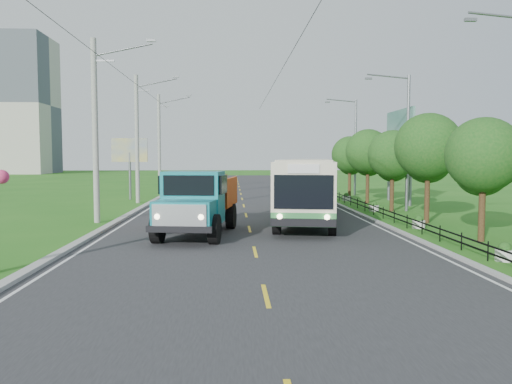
{
  "coord_description": "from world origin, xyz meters",
  "views": [
    {
      "loc": [
        -0.87,
        -18.68,
        3.6
      ],
      "look_at": [
        0.31,
        5.64,
        1.9
      ],
      "focal_mm": 35.0,
      "sensor_mm": 36.0,
      "label": 1
    }
  ],
  "objects": [
    {
      "name": "streetlight_mid",
      "position": [
        10.64,
        14.0,
        4.9
      ],
      "size": [
        3.02,
        0.2,
        9.07
      ],
      "color": "slate",
      "rests_on": "ground"
    },
    {
      "name": "curb_left",
      "position": [
        -7.2,
        20.0,
        0.07
      ],
      "size": [
        0.4,
        120.0,
        0.15
      ],
      "primitive_type": "cube",
      "color": "#9E9E99",
      "rests_on": "ground"
    },
    {
      "name": "road",
      "position": [
        0.0,
        20.0,
        0.01
      ],
      "size": [
        14.0,
        120.0,
        0.02
      ],
      "primitive_type": "cube",
      "color": "#28282B",
      "rests_on": "ground"
    },
    {
      "name": "planter_far",
      "position": [
        8.6,
        22.0,
        0.29
      ],
      "size": [
        0.64,
        0.64,
        0.67
      ],
      "color": "silver",
      "rests_on": "ground"
    },
    {
      "name": "edge_line_left",
      "position": [
        -6.65,
        20.0,
        0.02
      ],
      "size": [
        0.12,
        120.0,
        0.0
      ],
      "primitive_type": "cube",
      "color": "silver",
      "rests_on": "road"
    },
    {
      "name": "pole_mid",
      "position": [
        -8.26,
        21.0,
        5.09
      ],
      "size": [
        3.51,
        0.32,
        10.0
      ],
      "color": "gray",
      "rests_on": "ground"
    },
    {
      "name": "bus",
      "position": [
        3.71,
        11.13,
        2.04
      ],
      "size": [
        5.82,
        17.77,
        3.39
      ],
      "rotation": [
        0.0,
        0.0,
        -0.17
      ],
      "color": "#327F40",
      "rests_on": "ground"
    },
    {
      "name": "planter_front",
      "position": [
        8.6,
        -2.0,
        0.29
      ],
      "size": [
        0.64,
        0.64,
        0.67
      ],
      "color": "silver",
      "rests_on": "ground"
    },
    {
      "name": "edge_line_right",
      "position": [
        6.65,
        20.0,
        0.02
      ],
      "size": [
        0.12,
        120.0,
        0.0
      ],
      "primitive_type": "cube",
      "color": "silver",
      "rests_on": "road"
    },
    {
      "name": "pole_near",
      "position": [
        -8.26,
        9.0,
        5.09
      ],
      "size": [
        3.51,
        0.32,
        10.0
      ],
      "color": "gray",
      "rests_on": "ground"
    },
    {
      "name": "dump_truck",
      "position": [
        -2.43,
        4.4,
        1.69
      ],
      "size": [
        3.68,
        7.41,
        2.98
      ],
      "rotation": [
        0.0,
        0.0,
        -0.15
      ],
      "color": "#14747D",
      "rests_on": "ground"
    },
    {
      "name": "tree_third",
      "position": [
        9.86,
        8.14,
        3.99
      ],
      "size": [
        3.6,
        3.62,
        6.0
      ],
      "color": "#382314",
      "rests_on": "ground"
    },
    {
      "name": "planter_mid",
      "position": [
        8.6,
        14.0,
        0.29
      ],
      "size": [
        0.64,
        0.64,
        0.67
      ],
      "color": "silver",
      "rests_on": "ground"
    },
    {
      "name": "curb_right",
      "position": [
        7.15,
        20.0,
        0.05
      ],
      "size": [
        0.3,
        120.0,
        0.1
      ],
      "primitive_type": "cube",
      "color": "#9E9E99",
      "rests_on": "ground"
    },
    {
      "name": "billboard_right",
      "position": [
        12.3,
        20.0,
        5.34
      ],
      "size": [
        0.24,
        6.0,
        7.3
      ],
      "color": "slate",
      "rests_on": "ground"
    },
    {
      "name": "planter_near",
      "position": [
        8.6,
        6.0,
        0.29
      ],
      "size": [
        0.64,
        0.64,
        0.67
      ],
      "color": "silver",
      "rests_on": "ground"
    },
    {
      "name": "tree_fifth",
      "position": [
        9.86,
        20.14,
        3.85
      ],
      "size": [
        3.48,
        3.52,
        5.8
      ],
      "color": "#382314",
      "rests_on": "ground"
    },
    {
      "name": "tree_second",
      "position": [
        9.86,
        2.14,
        3.52
      ],
      "size": [
        3.18,
        3.26,
        5.3
      ],
      "color": "#382314",
      "rests_on": "ground"
    },
    {
      "name": "ground",
      "position": [
        0.0,
        0.0,
        0.0
      ],
      "size": [
        240.0,
        240.0,
        0.0
      ],
      "primitive_type": "plane",
      "color": "#226417",
      "rests_on": "ground"
    },
    {
      "name": "tree_back",
      "position": [
        9.86,
        26.14,
        3.65
      ],
      "size": [
        3.3,
        3.36,
        5.5
      ],
      "color": "#382314",
      "rests_on": "ground"
    },
    {
      "name": "tree_fourth",
      "position": [
        9.86,
        14.14,
        3.59
      ],
      "size": [
        3.24,
        3.31,
        5.4
      ],
      "color": "#382314",
      "rests_on": "ground"
    },
    {
      "name": "billboard_left",
      "position": [
        -9.5,
        24.0,
        3.87
      ],
      "size": [
        3.0,
        0.2,
        5.2
      ],
      "color": "slate",
      "rests_on": "ground"
    },
    {
      "name": "centre_dash",
      "position": [
        0.0,
        0.0,
        0.02
      ],
      "size": [
        0.12,
        2.2,
        0.0
      ],
      "primitive_type": "cube",
      "color": "yellow",
      "rests_on": "road"
    },
    {
      "name": "railing_right",
      "position": [
        8.0,
        14.0,
        0.3
      ],
      "size": [
        0.04,
        40.0,
        0.6
      ],
      "primitive_type": "cube",
      "color": "black",
      "rests_on": "ground"
    },
    {
      "name": "streetlight_far",
      "position": [
        10.64,
        28.0,
        4.9
      ],
      "size": [
        3.02,
        0.2,
        9.07
      ],
      "color": "slate",
      "rests_on": "ground"
    },
    {
      "name": "pole_far",
      "position": [
        -8.26,
        33.0,
        5.09
      ],
      "size": [
        3.51,
        0.32,
        10.0
      ],
      "color": "gray",
      "rests_on": "ground"
    }
  ]
}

